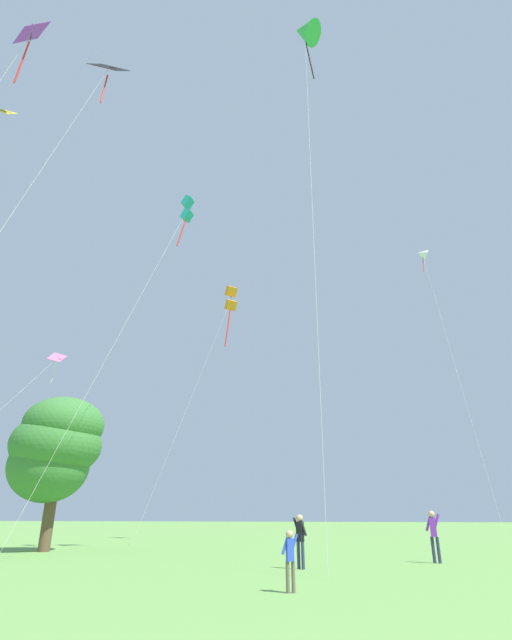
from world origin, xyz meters
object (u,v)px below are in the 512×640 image
at_px(kite_green_small, 305,32).
at_px(tree_left_oak, 56,447).
at_px(person_child_small, 290,555).
at_px(kite_teal_box, 187,211).
at_px(kite_white_distant, 422,254).
at_px(kite_orange_box, 231,300).
at_px(kite_purple_streamer, 24,48).
at_px(kite_black_large, 105,78).
at_px(person_in_red_shirt, 300,536).
at_px(kite_pink_low, 47,369).
at_px(person_near_tree, 434,531).

xyz_separation_m(kite_green_small, tree_left_oak, (-14.11, 0.10, -24.35)).
xyz_separation_m(person_child_small, tree_left_oak, (-14.85, 9.35, 4.15)).
height_order(kite_teal_box, kite_white_distant, kite_white_distant).
height_order(kite_orange_box, kite_green_small, kite_green_small).
height_order(kite_purple_streamer, kite_white_distant, kite_purple_streamer).
height_order(kite_black_large, person_in_red_shirt, kite_black_large).
height_order(person_child_small, tree_left_oak, tree_left_oak).
bearing_deg(kite_green_small, kite_teal_box, 171.74).
height_order(kite_orange_box, kite_black_large, kite_black_large).
bearing_deg(kite_orange_box, kite_black_large, -100.97).
xyz_separation_m(kite_teal_box, kite_pink_low, (-8.12, -0.40, -9.23)).
bearing_deg(person_near_tree, kite_pink_low, 177.13).
distance_m(person_child_small, person_near_tree, 9.54).
distance_m(kite_white_distant, person_child_small, 43.54).
xyz_separation_m(kite_green_small, person_near_tree, (3.86, -0.23, -28.20)).
xyz_separation_m(person_near_tree, tree_left_oak, (-17.97, 0.34, 3.85)).
bearing_deg(kite_teal_box, kite_white_distant, 60.01).
relative_size(kite_teal_box, tree_left_oak, 2.65).
bearing_deg(kite_teal_box, kite_black_large, -146.66).
bearing_deg(person_in_red_shirt, tree_left_oak, 163.56).
bearing_deg(kite_orange_box, tree_left_oak, -107.80).
bearing_deg(kite_green_small, kite_purple_streamer, -152.99).
height_order(kite_pink_low, person_in_red_shirt, kite_pink_low).
height_order(kite_orange_box, kite_teal_box, kite_teal_box).
relative_size(kite_orange_box, kite_purple_streamer, 0.72).
height_order(kite_teal_box, person_near_tree, kite_teal_box).
bearing_deg(person_child_small, kite_pink_low, 149.30).
bearing_deg(kite_black_large, kite_purple_streamer, -102.57).
relative_size(kite_pink_low, person_child_small, 8.43).
relative_size(kite_teal_box, person_in_red_shirt, 12.07).
bearing_deg(tree_left_oak, person_child_small, -32.20).
bearing_deg(person_near_tree, kite_white_distant, 85.08).
bearing_deg(person_in_red_shirt, person_near_tree, 41.82).
height_order(kite_purple_streamer, kite_teal_box, kite_purple_streamer).
bearing_deg(person_in_red_shirt, kite_teal_box, 146.29).
height_order(person_in_red_shirt, person_child_small, person_in_red_shirt).
relative_size(kite_pink_low, person_in_red_shirt, 6.55).
relative_size(kite_purple_streamer, person_in_red_shirt, 16.61).
xyz_separation_m(kite_teal_box, person_child_small, (8.75, -10.41, -17.95)).
bearing_deg(kite_white_distant, kite_orange_box, -142.43).
xyz_separation_m(kite_orange_box, person_in_red_shirt, (9.56, -17.25, -17.29)).
relative_size(kite_teal_box, person_child_small, 15.54).
relative_size(kite_white_distant, person_near_tree, 15.26).
bearing_deg(person_child_small, person_in_red_shirt, 101.31).
relative_size(kite_orange_box, person_child_small, 15.42).
xyz_separation_m(kite_orange_box, person_child_small, (10.62, -22.53, -17.51)).
xyz_separation_m(kite_green_small, person_child_small, (0.74, -9.25, -28.50)).
relative_size(person_child_small, person_near_tree, 0.71).
bearing_deg(kite_green_small, person_child_small, -85.40).
height_order(kite_white_distant, person_near_tree, kite_white_distant).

